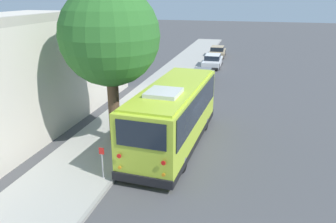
{
  "coord_description": "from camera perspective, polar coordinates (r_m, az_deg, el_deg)",
  "views": [
    {
      "loc": [
        -14.3,
        -3.02,
        7.22
      ],
      "look_at": [
        1.54,
        1.06,
        1.3
      ],
      "focal_mm": 35.0,
      "sensor_mm": 36.0,
      "label": 1
    }
  ],
  "objects": [
    {
      "name": "parked_sedan_gray",
      "position": [
        27.59,
        5.88,
        5.91
      ],
      "size": [
        4.62,
        1.82,
        1.29
      ],
      "rotation": [
        0.0,
        0.0,
        0.02
      ],
      "color": "slate",
      "rests_on": "ground"
    },
    {
      "name": "parked_sedan_white",
      "position": [
        34.73,
        7.78,
        8.72
      ],
      "size": [
        4.57,
        1.81,
        1.28
      ],
      "rotation": [
        0.0,
        0.0,
        0.01
      ],
      "color": "silver",
      "rests_on": "ground"
    },
    {
      "name": "sidewalk_slab",
      "position": [
        17.43,
        -10.45,
        -4.66
      ],
      "size": [
        80.0,
        3.66,
        0.15
      ],
      "primitive_type": "cube",
      "color": "#A3A099",
      "rests_on": "ground"
    },
    {
      "name": "curb_strip",
      "position": [
        16.76,
        -4.51,
        -5.4
      ],
      "size": [
        80.0,
        0.14,
        0.15
      ],
      "primitive_type": "cube",
      "color": "gray",
      "rests_on": "ground"
    },
    {
      "name": "sign_post_far",
      "position": [
        14.62,
        -9.11,
        -6.41
      ],
      "size": [
        0.06,
        0.06,
        1.31
      ],
      "color": "gray",
      "rests_on": "sidewalk_slab"
    },
    {
      "name": "parked_sedan_tan",
      "position": [
        40.4,
        8.59,
        10.23
      ],
      "size": [
        4.2,
        1.85,
        1.26
      ],
      "rotation": [
        0.0,
        0.0,
        0.02
      ],
      "color": "tan",
      "rests_on": "ground"
    },
    {
      "name": "sign_post_near",
      "position": [
        13.52,
        -11.36,
        -8.68
      ],
      "size": [
        0.06,
        0.22,
        1.34
      ],
      "color": "gray",
      "rests_on": "sidewalk_slab"
    },
    {
      "name": "shuttle_bus",
      "position": [
        15.94,
        0.94,
        -0.23
      ],
      "size": [
        8.65,
        3.0,
        3.27
      ],
      "rotation": [
        0.0,
        0.0,
        -0.06
      ],
      "color": "#ADC633",
      "rests_on": "ground"
    },
    {
      "name": "ground_plane",
      "position": [
        16.3,
        2.27,
        -6.41
      ],
      "size": [
        160.0,
        160.0,
        0.0
      ],
      "primitive_type": "plane",
      "color": "#474749"
    },
    {
      "name": "street_tree",
      "position": [
        15.8,
        -10.01,
        13.97
      ],
      "size": [
        4.69,
        4.69,
        8.27
      ],
      "color": "brown",
      "rests_on": "sidewalk_slab"
    }
  ]
}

